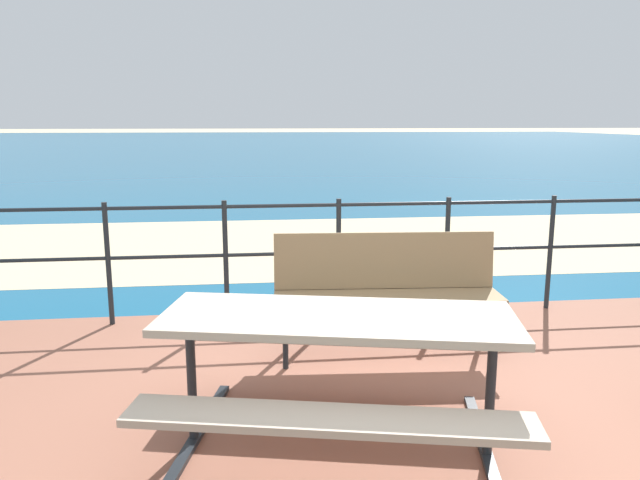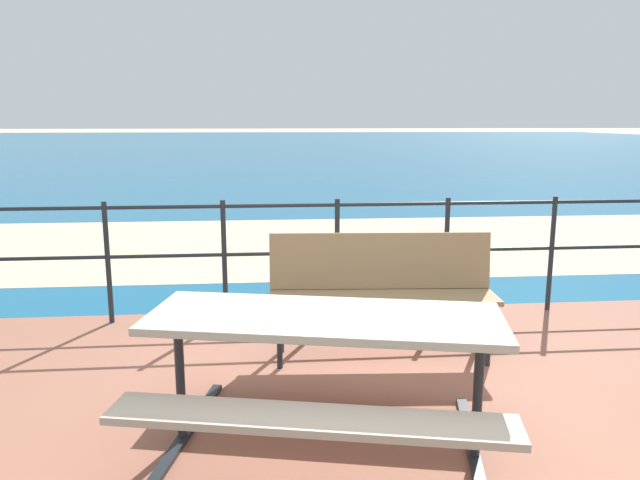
% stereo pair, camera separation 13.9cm
% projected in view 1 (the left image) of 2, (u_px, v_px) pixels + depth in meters
% --- Properties ---
extents(ground_plane, '(240.00, 240.00, 0.00)m').
position_uv_depth(ground_plane, '(406.00, 474.00, 3.12)').
color(ground_plane, beige).
extents(patio_paving, '(6.40, 5.20, 0.06)m').
position_uv_depth(patio_paving, '(406.00, 469.00, 3.11)').
color(patio_paving, '#935B47').
rests_on(patio_paving, ground).
extents(sea_water, '(90.00, 90.00, 0.01)m').
position_uv_depth(sea_water, '(259.00, 146.00, 42.08)').
color(sea_water, '#145B84').
rests_on(sea_water, ground).
extents(beach_strip, '(54.02, 4.57, 0.01)m').
position_uv_depth(beach_strip, '(303.00, 244.00, 8.87)').
color(beach_strip, beige).
rests_on(beach_strip, ground).
extents(picnic_table, '(2.04, 1.67, 0.75)m').
position_uv_depth(picnic_table, '(338.00, 348.00, 3.12)').
color(picnic_table, tan).
rests_on(picnic_table, patio_paving).
extents(park_bench, '(1.67, 0.52, 0.91)m').
position_uv_depth(park_bench, '(386.00, 282.00, 4.45)').
color(park_bench, '#8C704C').
rests_on(park_bench, patio_paving).
extents(railing_fence, '(5.94, 0.04, 1.06)m').
position_uv_depth(railing_fence, '(339.00, 245.00, 5.32)').
color(railing_fence, '#1E2328').
rests_on(railing_fence, patio_paving).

